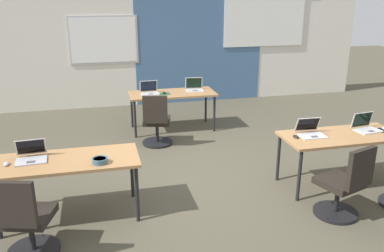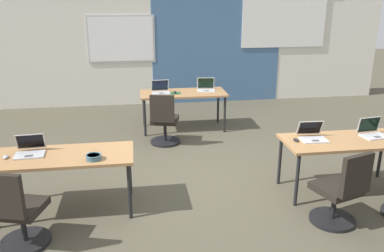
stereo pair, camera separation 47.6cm
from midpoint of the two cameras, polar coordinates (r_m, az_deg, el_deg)
ground_plane at (r=5.76m, az=3.90°, el=-7.48°), size 24.00×24.00×0.00m
back_wall_assembly at (r=9.39m, az=-1.11°, el=11.79°), size 10.00×0.27×2.80m
desk_near_left at (r=4.87m, az=-15.00°, el=-4.67°), size 1.60×0.70×0.72m
desk_near_right at (r=5.62m, az=23.13°, el=-2.39°), size 1.60×0.70×0.72m
desk_far_center at (r=7.57m, az=0.54°, el=4.33°), size 1.60×0.70×0.72m
laptop_far_right at (r=7.70m, az=3.78°, el=5.39°), size 0.36×0.30×0.24m
laptop_near_left_end at (r=4.97m, az=-19.49°, el=-3.29°), size 0.35×0.34×0.22m
mouse_near_left_end at (r=4.96m, az=-22.45°, el=-4.11°), size 0.06×0.10×0.03m
chair_near_left_end at (r=4.43m, az=-20.65°, el=-11.83°), size 0.54×0.60×0.92m
laptop_far_left at (r=7.52m, az=-2.65°, el=5.06°), size 0.35×0.31×0.23m
mousepad_far_left at (r=7.48m, az=-0.62°, el=4.64°), size 0.22×0.19×0.00m
mouse_far_left at (r=7.48m, az=-0.62°, el=4.79°), size 0.06×0.10×0.03m
chair_far_left at (r=6.87m, az=-1.98°, el=0.34°), size 0.53×0.59×0.92m
laptop_near_right_end at (r=5.88m, az=26.37°, el=-0.82°), size 0.36×0.32×0.23m
laptop_near_right_inner at (r=5.45m, az=19.12°, el=-1.33°), size 0.34×0.33×0.22m
mouse_near_right_inner at (r=5.32m, az=17.04°, el=-1.95°), size 0.08×0.11×0.03m
chair_near_right_inner at (r=4.92m, az=22.94°, el=-8.99°), size 0.56×0.61×0.92m
snack_bowl at (r=4.63m, az=-10.93°, el=-4.34°), size 0.18×0.18×0.06m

